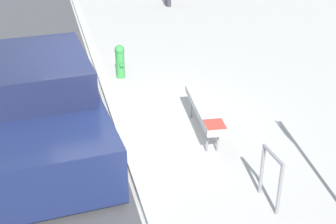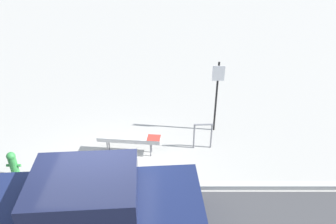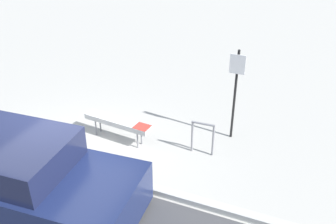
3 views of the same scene
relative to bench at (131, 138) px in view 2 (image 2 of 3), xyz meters
name	(u,v)px [view 2 (image 2 of 3)]	position (x,y,z in m)	size (l,w,h in m)	color
ground_plane	(108,187)	(-0.46, -1.42, -0.49)	(60.00, 60.00, 0.00)	#ADAAA3
curb	(107,185)	(-0.46, -1.42, -0.43)	(60.00, 0.20, 0.13)	#B7B7B2
bench	(131,138)	(0.00, 0.00, 0.00)	(1.79, 0.49, 0.57)	gray
bike_rack	(204,133)	(2.09, 0.25, 0.01)	(0.55, 0.07, 0.83)	gray
sign_post	(218,91)	(2.54, 1.19, 0.89)	(0.36, 0.08, 2.30)	black
fire_hydrant	(15,163)	(-2.87, -1.00, -0.09)	(0.36, 0.22, 0.77)	#338C3F
parked_car_near	(95,208)	(-0.43, -2.75, 0.19)	(4.46, 2.16, 1.53)	black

